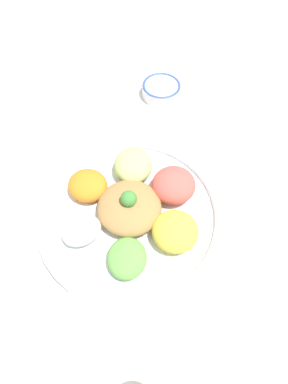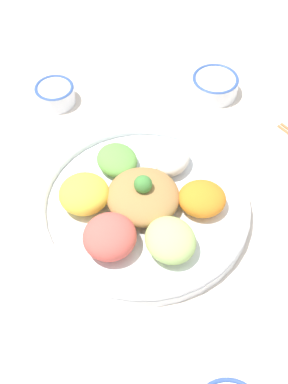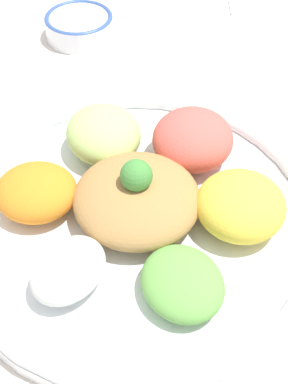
# 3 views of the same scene
# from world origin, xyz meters

# --- Properties ---
(ground_plane) EXTENTS (2.40, 2.40, 0.00)m
(ground_plane) POSITION_xyz_m (0.00, 0.00, 0.00)
(ground_plane) COLOR silver
(salad_platter) EXTENTS (0.41, 0.41, 0.10)m
(salad_platter) POSITION_xyz_m (0.02, -0.03, 0.03)
(salad_platter) COLOR white
(salad_platter) RESTS_ON ground_plane
(sauce_bowl_red) EXTENTS (0.09, 0.09, 0.04)m
(sauce_bowl_red) POSITION_xyz_m (0.11, -0.39, 0.02)
(sauce_bowl_red) COLOR white
(sauce_bowl_red) RESTS_ON ground_plane
(sauce_bowl_dark) EXTENTS (0.11, 0.11, 0.05)m
(sauce_bowl_dark) POSITION_xyz_m (-0.25, -0.30, 0.03)
(sauce_bowl_dark) COLOR white
(sauce_bowl_dark) RESTS_ON ground_plane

